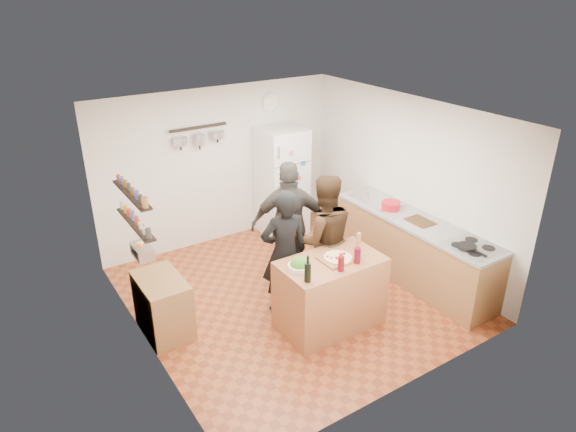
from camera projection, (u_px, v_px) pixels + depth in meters
room_shell at (276, 202)px, 6.82m from camera, size 4.20×4.20×4.20m
prep_island at (330, 293)px, 6.26m from camera, size 1.25×0.72×0.91m
pizza_board at (338, 259)px, 6.09m from camera, size 0.42×0.34×0.02m
pizza at (338, 257)px, 6.08m from camera, size 0.34×0.34×0.02m
salad_bowl at (300, 267)px, 5.89m from camera, size 0.27×0.27×0.05m
wine_bottle at (308, 272)px, 5.60m from camera, size 0.08×0.08×0.23m
wine_glass_near at (341, 264)px, 5.82m from camera, size 0.07×0.07×0.18m
wine_glass_far at (357, 256)px, 5.98m from camera, size 0.08×0.08×0.19m
pepper_mill at (358, 242)px, 6.29m from camera, size 0.06×0.06×0.18m
salt_canister at (358, 253)px, 6.10m from camera, size 0.08×0.08×0.13m
person_left at (284, 253)px, 6.38m from camera, size 0.69×0.53×1.68m
person_center at (323, 239)px, 6.62m from camera, size 1.04×0.93×1.77m
person_back at (290, 225)px, 6.97m from camera, size 1.14×0.89×1.80m
counter_run at (413, 250)px, 7.28m from camera, size 0.63×2.63×0.90m
stove_top at (473, 248)px, 6.36m from camera, size 0.60×0.62×0.02m
skillet at (467, 247)px, 6.31m from camera, size 0.23×0.23×0.04m
sink at (375, 200)px, 7.73m from camera, size 0.50×0.80×0.03m
cutting_board at (420, 222)px, 7.04m from camera, size 0.30×0.40×0.02m
red_bowl at (391, 205)px, 7.39m from camera, size 0.27×0.27×0.11m
fridge at (282, 182)px, 8.47m from camera, size 0.70×0.68×1.80m
wall_clock at (270, 103)px, 8.20m from camera, size 0.30×0.03×0.30m
spice_shelf_lower at (136, 224)px, 5.62m from camera, size 0.12×1.00×0.02m
spice_shelf_upper at (131, 194)px, 5.47m from camera, size 0.12×1.00×0.02m
produce_basket at (142, 251)px, 5.78m from camera, size 0.18×0.35×0.14m
side_table at (163, 305)px, 6.18m from camera, size 0.50×0.80×0.73m
pot_rack at (198, 127)px, 7.58m from camera, size 0.90×0.04×0.04m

